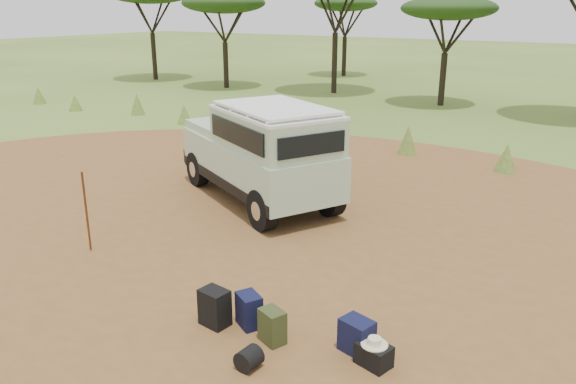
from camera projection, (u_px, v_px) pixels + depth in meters
The scene contains 12 objects.
ground at pixel (231, 256), 10.33m from camera, with size 140.00×140.00×0.00m, color #4D6624.
dirt_clearing at pixel (231, 255), 10.33m from camera, with size 23.00×23.00×0.01m, color brown.
grass_fringe at pixel (410, 143), 17.08m from camera, with size 36.60×1.60×0.90m.
safari_vehicle at pixel (261, 154), 12.86m from camera, with size 5.11×3.86×2.35m.
walking_staff at pixel (86, 212), 10.14m from camera, with size 0.04×0.04×1.70m, color brown.
backpack_black at pixel (215, 308), 8.00m from camera, with size 0.41×0.30×0.55m, color black.
backpack_navy at pixel (249, 310), 7.98m from camera, with size 0.38×0.27×0.50m, color #111236.
backpack_olive at pixel (272, 326), 7.60m from camera, with size 0.35×0.25×0.49m, color #2F3A1A.
duffel_navy at pixel (357, 336), 7.39m from camera, with size 0.42×0.31×0.47m, color #111236.
hard_case at pixel (374, 355), 7.13m from camera, with size 0.43×0.30×0.30m, color black.
stuff_sack at pixel (249, 359), 7.07m from camera, with size 0.29×0.29×0.29m, color black.
safari_hat at pixel (375, 342), 7.07m from camera, with size 0.35×0.35×0.10m.
Camera 1 is at (5.95, -7.39, 4.38)m, focal length 35.00 mm.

